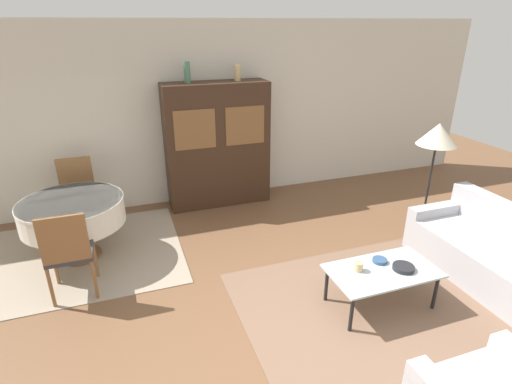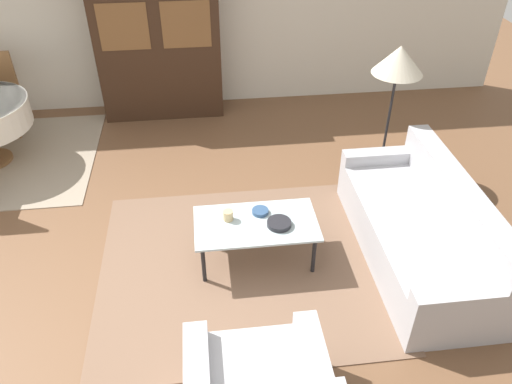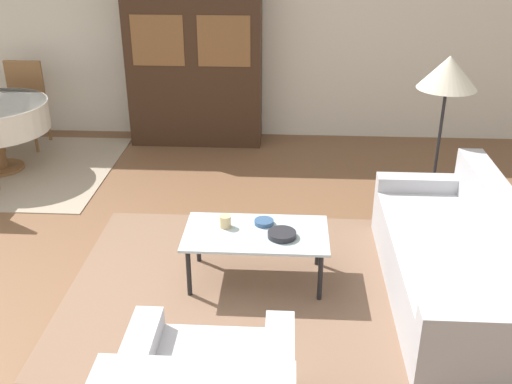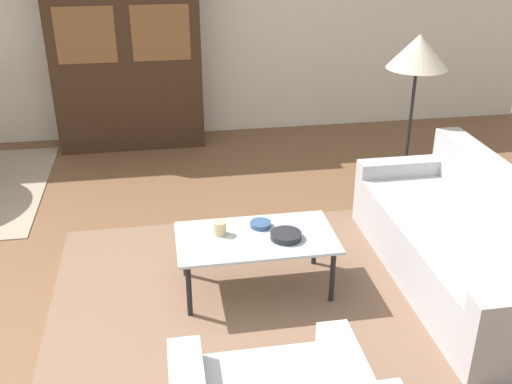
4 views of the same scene
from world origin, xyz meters
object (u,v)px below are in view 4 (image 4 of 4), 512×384
Objects in this scene: bowl_small at (261,224)px; bowl at (286,236)px; cup at (220,228)px; display_cabinet at (127,61)px; couch at (466,245)px; coffee_table at (256,241)px; floor_lamp at (418,56)px.

bowl is at bearing -53.63° from bowl_small.
cup is 0.30m from bowl_small.
cup reaches higher than bowl_small.
cup is at bearing -77.60° from display_cabinet.
couch reaches higher than bowl.
floor_lamp is (1.56, 1.21, 0.92)m from coffee_table.
floor_lamp is 15.82× the size of cup.
bowl_small is at bearing 126.37° from bowl.
couch is 1.10× the size of display_cabinet.
cup is (-0.24, 0.07, 0.08)m from coffee_table.
bowl_small is at bearing 67.60° from coffee_table.
bowl is at bearing -137.17° from floor_lamp.
couch reaches higher than coffee_table.
floor_lamp is 2.28m from cup.
floor_lamp is at bearing 42.83° from bowl.
cup is at bearing 163.13° from bowl.
cup is (0.65, -2.94, -0.47)m from display_cabinet.
couch is 1.44m from bowl_small.
floor_lamp is 2.04m from bowl_small.
cup is at bearing 163.26° from coffee_table.
bowl_small is (0.05, 0.13, 0.06)m from coffee_table.
coffee_table is 2.17m from floor_lamp.
display_cabinet is 3.04m from cup.
couch is 1.91× the size of coffee_table.
display_cabinet is at bearing 143.58° from floor_lamp.
bowl reaches higher than coffee_table.
couch is 21.85× the size of cup.
floor_lamp is at bearing 35.60° from bowl_small.
display_cabinet is 19.93× the size of cup.
floor_lamp reaches higher than cup.
coffee_table is (-1.46, 0.14, 0.10)m from couch.
floor_lamp is (2.44, -1.80, 0.36)m from display_cabinet.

